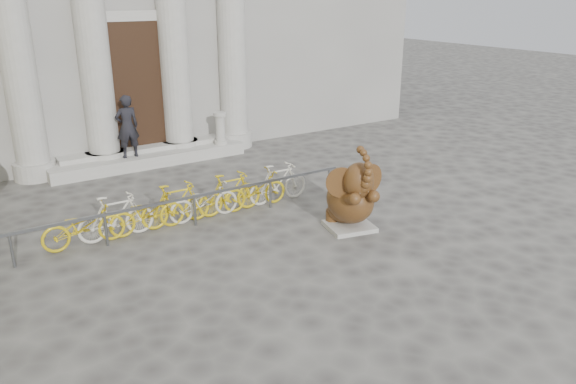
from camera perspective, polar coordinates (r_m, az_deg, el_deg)
ground at (r=10.09m, az=4.81°, el=-10.36°), size 80.00×80.00×0.00m
entrance_steps at (r=17.80m, az=-13.95°, el=3.35°), size 6.00×1.20×0.36m
elephant_statue at (r=12.45m, az=6.44°, el=-0.66°), size 1.31×1.57×2.00m
bike_rack at (r=13.03m, az=-9.99°, el=-0.96°), size 8.00×0.53×1.00m
pedestrian at (r=17.20m, az=-16.02°, el=6.42°), size 0.68×0.45×1.86m
balustrade_post at (r=18.22m, az=-6.89°, el=6.31°), size 0.42×0.42×1.03m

